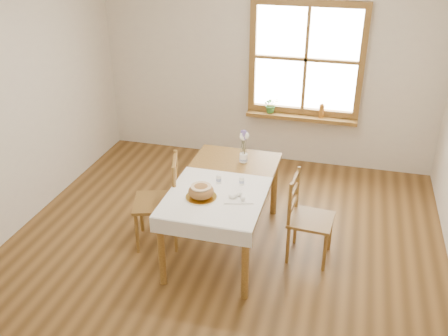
# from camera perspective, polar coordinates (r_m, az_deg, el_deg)

# --- Properties ---
(ground) EXTENTS (5.00, 5.00, 0.00)m
(ground) POSITION_cam_1_polar(r_m,az_deg,el_deg) (5.08, -0.89, -10.60)
(ground) COLOR brown
(ground) RESTS_ON ground
(room_walls) EXTENTS (4.60, 5.10, 2.65)m
(room_walls) POSITION_cam_1_polar(r_m,az_deg,el_deg) (4.25, -1.06, 7.93)
(room_walls) COLOR beige
(room_walls) RESTS_ON ground
(window) EXTENTS (1.46, 0.08, 1.46)m
(window) POSITION_cam_1_polar(r_m,az_deg,el_deg) (6.57, 9.36, 12.16)
(window) COLOR olive
(window) RESTS_ON ground
(window_sill) EXTENTS (1.46, 0.20, 0.05)m
(window_sill) POSITION_cam_1_polar(r_m,az_deg,el_deg) (6.74, 8.81, 5.77)
(window_sill) COLOR olive
(window_sill) RESTS_ON ground
(dining_table) EXTENTS (0.90, 1.60, 0.75)m
(dining_table) POSITION_cam_1_polar(r_m,az_deg,el_deg) (4.95, 0.00, -2.42)
(dining_table) COLOR olive
(dining_table) RESTS_ON ground
(table_linen) EXTENTS (0.91, 0.99, 0.01)m
(table_linen) POSITION_cam_1_polar(r_m,az_deg,el_deg) (4.65, -0.97, -3.24)
(table_linen) COLOR white
(table_linen) RESTS_ON dining_table
(chair_left) EXTENTS (0.59, 0.57, 0.97)m
(chair_left) POSITION_cam_1_polar(r_m,az_deg,el_deg) (5.14, -7.74, -3.78)
(chair_left) COLOR olive
(chair_left) RESTS_ON ground
(chair_right) EXTENTS (0.47, 0.45, 0.90)m
(chair_right) POSITION_cam_1_polar(r_m,az_deg,el_deg) (4.96, 9.95, -5.70)
(chair_right) COLOR olive
(chair_right) RESTS_ON ground
(bread_plate) EXTENTS (0.28, 0.28, 0.02)m
(bread_plate) POSITION_cam_1_polar(r_m,az_deg,el_deg) (4.61, -2.62, -3.35)
(bread_plate) COLOR white
(bread_plate) RESTS_ON table_linen
(bread_loaf) EXTENTS (0.24, 0.24, 0.13)m
(bread_loaf) POSITION_cam_1_polar(r_m,az_deg,el_deg) (4.58, -2.64, -2.55)
(bread_loaf) COLOR brown
(bread_loaf) RESTS_ON bread_plate
(egg_napkin) EXTENTS (0.31, 0.28, 0.01)m
(egg_napkin) POSITION_cam_1_polar(r_m,az_deg,el_deg) (4.61, 1.66, -3.40)
(egg_napkin) COLOR white
(egg_napkin) RESTS_ON table_linen
(eggs) EXTENTS (0.24, 0.23, 0.04)m
(eggs) POSITION_cam_1_polar(r_m,az_deg,el_deg) (4.59, 1.67, -3.10)
(eggs) COLOR white
(eggs) RESTS_ON egg_napkin
(salt_shaker) EXTENTS (0.07, 0.07, 0.10)m
(salt_shaker) POSITION_cam_1_polar(r_m,az_deg,el_deg) (4.84, -0.60, -1.24)
(salt_shaker) COLOR white
(salt_shaker) RESTS_ON table_linen
(pepper_shaker) EXTENTS (0.06, 0.06, 0.09)m
(pepper_shaker) POSITION_cam_1_polar(r_m,az_deg,el_deg) (4.81, 2.03, -1.46)
(pepper_shaker) COLOR white
(pepper_shaker) RESTS_ON table_linen
(flower_vase) EXTENTS (0.09, 0.09, 0.09)m
(flower_vase) POSITION_cam_1_polar(r_m,az_deg,el_deg) (5.27, 2.23, 1.10)
(flower_vase) COLOR white
(flower_vase) RESTS_ON dining_table
(lavender_bouquet) EXTENTS (0.15, 0.15, 0.28)m
(lavender_bouquet) POSITION_cam_1_polar(r_m,az_deg,el_deg) (5.19, 2.27, 2.96)
(lavender_bouquet) COLOR #6E589C
(lavender_bouquet) RESTS_ON flower_vase
(potted_plant) EXTENTS (0.25, 0.27, 0.17)m
(potted_plant) POSITION_cam_1_polar(r_m,az_deg,el_deg) (6.75, 5.39, 7.00)
(potted_plant) COLOR #387830
(potted_plant) RESTS_ON window_sill
(amber_bottle) EXTENTS (0.07, 0.07, 0.19)m
(amber_bottle) POSITION_cam_1_polar(r_m,az_deg,el_deg) (6.68, 11.09, 6.48)
(amber_bottle) COLOR #A6621E
(amber_bottle) RESTS_ON window_sill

